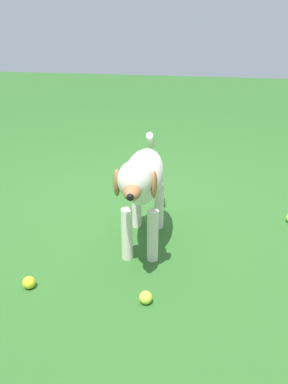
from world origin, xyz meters
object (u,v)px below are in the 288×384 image
(tennis_ball_0, at_px, (146,297))
(tennis_ball_2, at_px, (125,188))
(dog, at_px, (143,181))
(tennis_ball_3, at_px, (29,282))

(tennis_ball_0, distance_m, tennis_ball_2, 1.33)
(dog, height_order, tennis_ball_3, dog)
(dog, distance_m, tennis_ball_0, 0.66)
(dog, relative_size, tennis_ball_3, 14.82)
(tennis_ball_0, bearing_deg, tennis_ball_3, 178.96)
(tennis_ball_0, xyz_separation_m, tennis_ball_2, (-0.39, 1.28, 0.00))
(dog, height_order, tennis_ball_2, dog)
(tennis_ball_0, distance_m, tennis_ball_3, 0.61)
(dog, distance_m, tennis_ball_3, 0.82)
(tennis_ball_3, bearing_deg, dog, 44.16)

